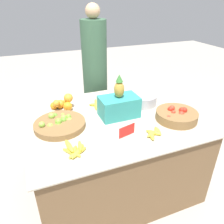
% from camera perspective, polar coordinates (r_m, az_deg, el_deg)
% --- Properties ---
extents(ground_plane, '(12.00, 12.00, 0.00)m').
position_cam_1_polar(ground_plane, '(2.37, 0.00, -17.26)').
color(ground_plane, '#ADA599').
extents(market_table, '(1.46, 1.18, 0.75)m').
position_cam_1_polar(market_table, '(2.12, 0.00, -10.14)').
color(market_table, brown).
rests_on(market_table, ground_plane).
extents(lime_bowl, '(0.41, 0.41, 0.09)m').
position_cam_1_polar(lime_bowl, '(1.81, -13.51, -3.02)').
color(lime_bowl, olive).
rests_on(lime_bowl, market_table).
extents(tomato_basket, '(0.35, 0.35, 0.11)m').
position_cam_1_polar(tomato_basket, '(1.93, 16.48, -0.85)').
color(tomato_basket, olive).
rests_on(tomato_basket, market_table).
extents(orange_pile, '(0.21, 0.16, 0.14)m').
position_cam_1_polar(orange_pile, '(2.08, -12.68, 2.23)').
color(orange_pile, orange).
rests_on(orange_pile, market_table).
extents(metal_bowl, '(0.28, 0.28, 0.10)m').
position_cam_1_polar(metal_bowl, '(2.14, 7.85, 3.36)').
color(metal_bowl, '#B7B7BF').
rests_on(metal_bowl, market_table).
extents(price_sign, '(0.14, 0.04, 0.09)m').
position_cam_1_polar(price_sign, '(1.65, 4.04, -4.87)').
color(price_sign, red).
rests_on(price_sign, market_table).
extents(produce_crate, '(0.33, 0.21, 0.38)m').
position_cam_1_polar(produce_crate, '(1.88, 1.82, 1.85)').
color(produce_crate, teal).
rests_on(produce_crate, market_table).
extents(banana_bunch_front_center, '(0.15, 0.21, 0.04)m').
position_cam_1_polar(banana_bunch_front_center, '(2.10, -4.08, 2.10)').
color(banana_bunch_front_center, yellow).
rests_on(banana_bunch_front_center, market_table).
extents(banana_bunch_back_center, '(0.17, 0.18, 0.06)m').
position_cam_1_polar(banana_bunch_back_center, '(1.51, -9.67, -9.75)').
color(banana_bunch_back_center, yellow).
rests_on(banana_bunch_back_center, market_table).
extents(banana_bunch_middle_left, '(0.15, 0.16, 0.03)m').
position_cam_1_polar(banana_bunch_middle_left, '(1.70, 10.89, -5.39)').
color(banana_bunch_middle_left, yellow).
rests_on(banana_bunch_middle_left, market_table).
extents(vendor_person, '(0.29, 0.29, 1.62)m').
position_cam_1_polar(vendor_person, '(2.70, -4.38, 7.97)').
color(vendor_person, '#385B42').
rests_on(vendor_person, ground_plane).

